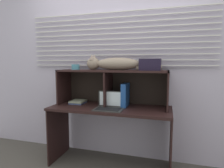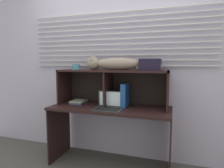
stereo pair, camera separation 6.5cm
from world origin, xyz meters
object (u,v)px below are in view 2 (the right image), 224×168
object	(u,v)px
laptop	(109,106)
binder_upright	(125,95)
book_stack	(79,102)
storage_box	(150,65)
small_basket	(76,67)
cat	(113,64)

from	to	relation	value
laptop	binder_upright	bearing A→B (deg)	51.28
book_stack	storage_box	size ratio (longest dim) A/B	0.86
small_basket	storage_box	xyz separation A→B (m)	(0.97, 0.00, 0.03)
small_basket	laptop	bearing A→B (deg)	-19.35
cat	storage_box	world-z (taller)	cat
binder_upright	book_stack	world-z (taller)	binder_upright
cat	storage_box	size ratio (longest dim) A/B	3.76
binder_upright	storage_box	xyz separation A→B (m)	(0.30, 0.00, 0.38)
book_stack	storage_box	world-z (taller)	storage_box
cat	laptop	xyz separation A→B (m)	(0.01, -0.19, -0.49)
cat	binder_upright	size ratio (longest dim) A/B	3.24
cat	book_stack	distance (m)	0.71
book_stack	small_basket	bearing A→B (deg)	175.24
small_basket	storage_box	bearing A→B (deg)	0.00
small_basket	binder_upright	bearing A→B (deg)	0.00
binder_upright	storage_box	bearing A→B (deg)	0.00
laptop	small_basket	bearing A→B (deg)	160.65
laptop	book_stack	distance (m)	0.53
cat	storage_box	distance (m)	0.45
book_stack	small_basket	xyz separation A→B (m)	(-0.03, 0.00, 0.47)
laptop	small_basket	distance (m)	0.72
book_stack	binder_upright	bearing A→B (deg)	0.21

